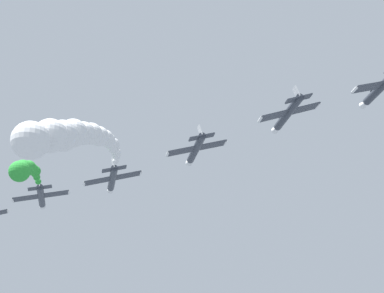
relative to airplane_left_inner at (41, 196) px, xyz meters
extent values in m
cylinder|color=white|center=(-6.10, 7.76, -0.49)|extent=(0.45, 1.40, 0.45)
cylinder|color=#333842|center=(0.01, -0.18, -0.03)|extent=(1.32, 9.00, 1.32)
cone|color=white|center=(0.01, 4.92, -0.03)|extent=(1.25, 1.20, 1.25)
cube|color=#333842|center=(0.03, -0.58, -0.13)|extent=(9.01, 1.90, 2.21)
cylinder|color=white|center=(-4.46, -0.58, -1.14)|extent=(0.43, 1.40, 0.43)
cylinder|color=white|center=(4.51, -0.58, 0.89)|extent=(0.43, 1.40, 0.43)
cube|color=#333842|center=(0.00, -4.18, 0.02)|extent=(3.75, 1.20, 1.02)
cube|color=white|center=(-0.21, -4.28, 0.91)|extent=(0.49, 1.10, 1.59)
ellipsoid|color=black|center=(-0.10, 1.62, 0.45)|extent=(0.93, 2.20, 0.86)
sphere|color=green|center=(-0.09, -7.56, -0.17)|extent=(0.95, 0.95, 0.95)
sphere|color=green|center=(-0.16, -9.95, -0.37)|extent=(1.06, 1.06, 1.06)
sphere|color=green|center=(-0.18, -12.34, -0.67)|extent=(1.31, 1.31, 1.31)
sphere|color=green|center=(-0.02, -14.72, -1.25)|extent=(1.59, 1.59, 1.59)
sphere|color=green|center=(-0.24, -17.11, -1.96)|extent=(1.72, 1.72, 1.72)
sphere|color=green|center=(-0.48, -19.49, -2.68)|extent=(2.03, 2.03, 2.03)
sphere|color=green|center=(-0.56, -21.88, -3.69)|extent=(2.00, 2.00, 2.00)
sphere|color=green|center=(-0.60, -24.26, -4.82)|extent=(2.40, 2.40, 2.40)
sphere|color=green|center=(-0.67, -26.65, -6.09)|extent=(2.62, 2.62, 2.62)
cylinder|color=#333842|center=(11.39, -8.36, 0.91)|extent=(1.36, 9.00, 1.36)
cone|color=white|center=(11.39, -3.26, 0.91)|extent=(1.29, 1.20, 1.29)
cube|color=#333842|center=(11.42, -8.76, 0.82)|extent=(8.89, 1.90, 2.72)
cylinder|color=white|center=(7.00, -8.76, -0.45)|extent=(0.45, 1.40, 0.45)
cylinder|color=white|center=(15.84, -8.76, 2.09)|extent=(0.45, 1.40, 0.45)
cube|color=#333842|center=(11.38, -12.36, 0.96)|extent=(3.70, 1.20, 1.22)
cube|color=white|center=(11.12, -12.46, 1.84)|extent=(0.58, 1.10, 1.58)
ellipsoid|color=black|center=(11.25, -6.56, 1.39)|extent=(0.96, 2.20, 0.89)
sphere|color=white|center=(11.36, -15.60, 0.91)|extent=(0.98, 0.98, 0.98)
sphere|color=white|center=(11.30, -17.85, 0.77)|extent=(1.20, 1.20, 1.20)
sphere|color=white|center=(11.12, -20.10, 0.31)|extent=(1.42, 1.42, 1.42)
sphere|color=white|center=(10.65, -22.34, 0.00)|extent=(1.61, 1.61, 1.61)
sphere|color=white|center=(10.39, -24.59, -0.50)|extent=(1.80, 1.80, 1.80)
sphere|color=white|center=(9.66, -26.84, -1.02)|extent=(1.94, 1.94, 1.94)
sphere|color=white|center=(9.21, -29.08, -1.81)|extent=(2.08, 2.08, 2.08)
sphere|color=white|center=(8.39, -31.33, -2.71)|extent=(2.43, 2.43, 2.43)
sphere|color=white|center=(7.50, -33.58, -3.54)|extent=(2.55, 2.55, 2.55)
sphere|color=white|center=(6.66, -35.82, -4.64)|extent=(2.61, 2.61, 2.61)
sphere|color=white|center=(5.64, -38.07, -5.79)|extent=(3.04, 3.04, 3.04)
sphere|color=white|center=(4.74, -40.32, -7.25)|extent=(3.23, 3.23, 3.23)
sphere|color=white|center=(3.71, -42.56, -8.43)|extent=(3.33, 3.33, 3.33)
sphere|color=white|center=(2.24, -44.81, -10.08)|extent=(3.54, 3.54, 3.54)
cylinder|color=#333842|center=(23.03, -18.19, 2.85)|extent=(1.37, 9.00, 1.37)
cone|color=white|center=(23.03, -13.09, 2.85)|extent=(1.30, 1.20, 1.30)
cube|color=#333842|center=(23.06, -18.59, 2.75)|extent=(8.86, 1.90, 2.85)
cylinder|color=white|center=(18.65, -18.59, 1.41)|extent=(0.45, 1.40, 0.45)
cylinder|color=white|center=(27.46, -18.59, 4.09)|extent=(0.45, 1.40, 0.45)
cube|color=#333842|center=(23.01, -22.19, 2.89)|extent=(3.69, 1.20, 1.28)
cube|color=white|center=(22.75, -22.29, 3.77)|extent=(0.60, 1.10, 1.57)
ellipsoid|color=black|center=(22.88, -16.39, 3.32)|extent=(0.97, 2.20, 0.90)
cylinder|color=#333842|center=(34.12, -27.85, 5.00)|extent=(1.41, 9.00, 1.41)
cone|color=white|center=(34.12, -22.75, 5.00)|extent=(1.34, 1.20, 1.34)
cube|color=#333842|center=(34.16, -28.25, 4.90)|extent=(8.72, 1.90, 3.29)
cylinder|color=white|center=(29.83, -28.25, 3.35)|extent=(0.46, 1.40, 0.46)
cylinder|color=white|center=(38.48, -28.25, 6.46)|extent=(0.46, 1.40, 0.46)
cube|color=#333842|center=(34.11, -31.85, 5.05)|extent=(3.64, 1.20, 1.46)
cube|color=white|center=(33.80, -31.95, 5.91)|extent=(0.67, 1.10, 1.55)
ellipsoid|color=black|center=(33.95, -26.05, 5.46)|extent=(0.99, 2.20, 0.93)
cylinder|color=#333842|center=(44.67, -35.14, 6.40)|extent=(1.37, 9.00, 1.37)
cone|color=white|center=(44.67, -30.04, 6.40)|extent=(1.30, 1.20, 1.30)
cylinder|color=white|center=(40.29, -35.54, 5.00)|extent=(0.45, 1.40, 0.45)
ellipsoid|color=black|center=(44.53, -33.34, 6.87)|extent=(0.97, 2.20, 0.90)
camera|label=1|loc=(7.64, -91.56, -31.27)|focal=51.62mm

